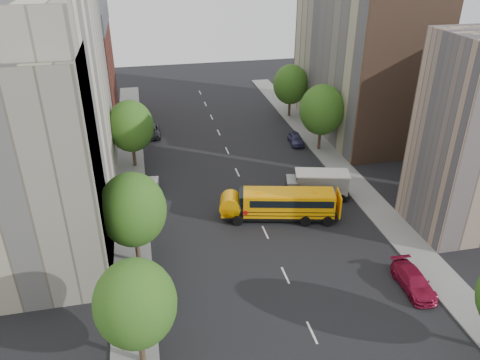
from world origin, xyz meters
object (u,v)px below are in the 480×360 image
object	(u,v)px
street_tree_0	(135,304)
parked_car_3	(414,281)
street_tree_4	(322,110)
parked_car_2	(151,130)
school_bus	(280,203)
safari_truck	(317,184)
parked_car_1	(150,187)
street_tree_5	(291,84)
parked_car_0	(160,294)
street_tree_1	(133,210)
street_tree_2	(131,126)
parked_car_4	(296,139)

from	to	relation	value
street_tree_0	parked_car_3	bearing A→B (deg)	7.41
street_tree_4	parked_car_2	bearing A→B (deg)	155.96
school_bus	safari_truck	xyz separation A→B (m)	(4.73, 2.99, -0.14)
school_bus	parked_car_1	world-z (taller)	school_bus
street_tree_5	safari_truck	xyz separation A→B (m)	(-4.42, -23.02, -3.23)
parked_car_0	parked_car_3	distance (m)	18.58
street_tree_5	safari_truck	world-z (taller)	street_tree_5
street_tree_4	safari_truck	bearing A→B (deg)	-111.86
street_tree_4	parked_car_3	xyz separation A→B (m)	(-2.20, -25.43, -4.40)
street_tree_1	street_tree_5	bearing A→B (deg)	53.75
safari_truck	street_tree_2	bearing A→B (deg)	162.42
street_tree_0	parked_car_3	world-z (taller)	street_tree_0
school_bus	parked_car_4	bearing A→B (deg)	80.06
parked_car_1	parked_car_3	size ratio (longest dim) A/B	1.04
street_tree_0	parked_car_4	size ratio (longest dim) A/B	1.92
street_tree_4	parked_car_1	world-z (taller)	street_tree_4
safari_truck	parked_car_1	xyz separation A→B (m)	(-16.18, 4.05, -0.67)
parked_car_0	parked_car_3	bearing A→B (deg)	175.09
street_tree_0	safari_truck	distance (m)	24.65
school_bus	parked_car_4	world-z (taller)	school_bus
parked_car_4	parked_car_3	bearing A→B (deg)	-85.56
street_tree_4	parked_car_3	world-z (taller)	street_tree_4
street_tree_2	parked_car_3	size ratio (longest dim) A/B	1.65
street_tree_0	street_tree_2	xyz separation A→B (m)	(0.00, 28.00, 0.19)
parked_car_1	street_tree_0	bearing A→B (deg)	89.82
parked_car_3	street_tree_1	bearing A→B (deg)	161.28
street_tree_5	safari_truck	bearing A→B (deg)	-100.87
parked_car_3	parked_car_4	size ratio (longest dim) A/B	1.22
street_tree_1	parked_car_3	distance (m)	21.57
safari_truck	parked_car_2	bearing A→B (deg)	142.26
street_tree_0	parked_car_0	bearing A→B (deg)	74.76
street_tree_1	safari_truck	world-z (taller)	street_tree_1
safari_truck	parked_car_1	distance (m)	16.69
street_tree_5	parked_car_0	bearing A→B (deg)	-120.58
safari_truck	parked_car_3	size ratio (longest dim) A/B	1.46
street_tree_2	parked_car_2	bearing A→B (deg)	76.01
street_tree_4	school_bus	xyz separation A→B (m)	(-9.15, -14.01, -3.46)
street_tree_4	street_tree_0	bearing A→B (deg)	-128.16
parked_car_0	street_tree_5	bearing A→B (deg)	-117.55
safari_truck	parked_car_3	xyz separation A→B (m)	(2.22, -14.41, -0.79)
street_tree_1	school_bus	distance (m)	13.86
parked_car_4	parked_car_2	bearing A→B (deg)	164.17
parked_car_1	parked_car_2	distance (m)	15.82
street_tree_2	parked_car_0	size ratio (longest dim) A/B	1.89
street_tree_1	parked_car_1	distance (m)	11.87
street_tree_2	parked_car_2	xyz separation A→B (m)	(2.20, 8.83, -4.13)
parked_car_0	parked_car_2	size ratio (longest dim) A/B	0.81
parked_car_0	street_tree_2	bearing A→B (deg)	-83.47
street_tree_2	safari_truck	xyz separation A→B (m)	(17.58, -11.02, -3.36)
street_tree_5	parked_car_1	distance (m)	28.27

